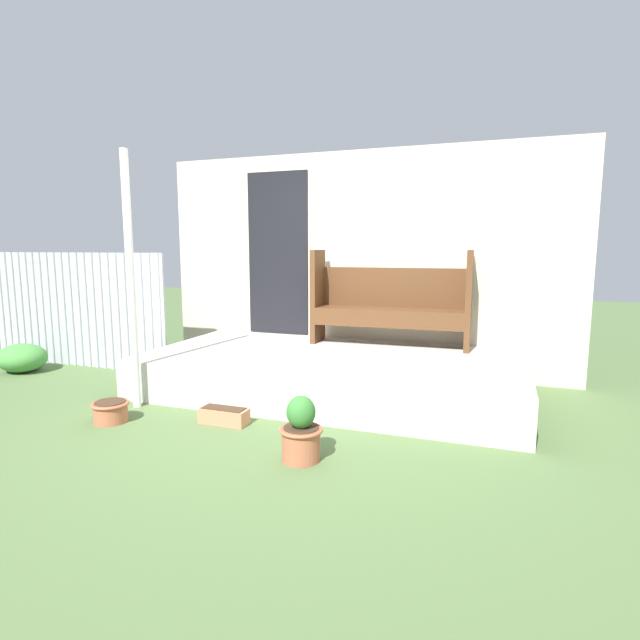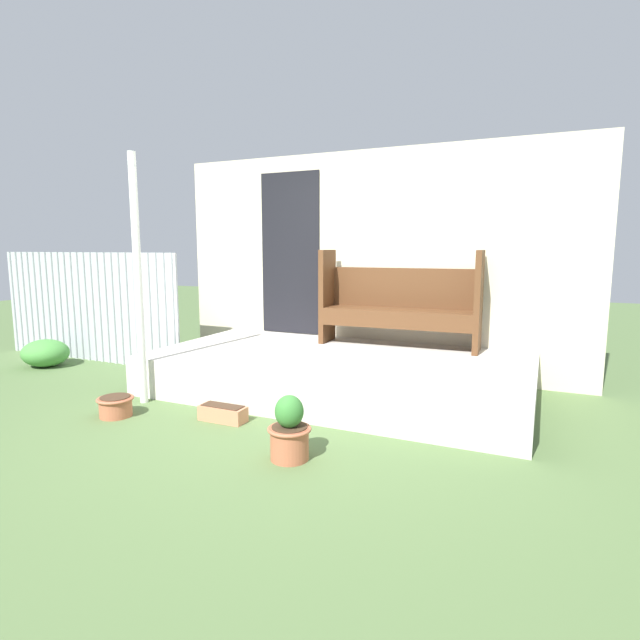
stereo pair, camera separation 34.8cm
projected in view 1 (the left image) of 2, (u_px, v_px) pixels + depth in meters
The scene contains 10 objects.
ground_plane at pixel (285, 421), 4.29m from camera, with size 24.00×24.00×0.00m, color #516B3D.
porch_slab at pixel (332, 373), 5.14m from camera, with size 3.78×1.96×0.40m.
house_wall at pixel (356, 263), 5.94m from camera, with size 4.98×0.08×2.60m.
fence_corrugated at pixel (65, 309), 6.31m from camera, with size 3.02×0.05×1.42m.
support_post at pixel (131, 282), 4.53m from camera, with size 0.07×0.07×2.34m.
bench at pixel (390, 300), 5.56m from camera, with size 1.75×0.46×1.06m.
flower_pot_left at pixel (111, 410), 4.27m from camera, with size 0.32×0.32×0.18m.
flower_pot_middle at pixel (301, 432), 3.49m from camera, with size 0.31×0.31×0.46m.
planter_box_rect at pixel (224, 416), 4.23m from camera, with size 0.42×0.16×0.14m.
shrub_by_fence at pixel (22, 358), 6.00m from camera, with size 0.59×0.53×0.34m.
Camera 1 is at (1.68, -3.78, 1.48)m, focal length 28.00 mm.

